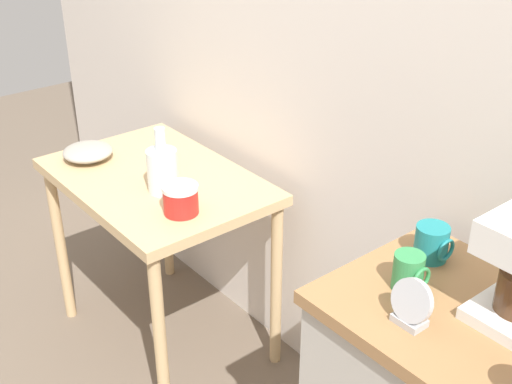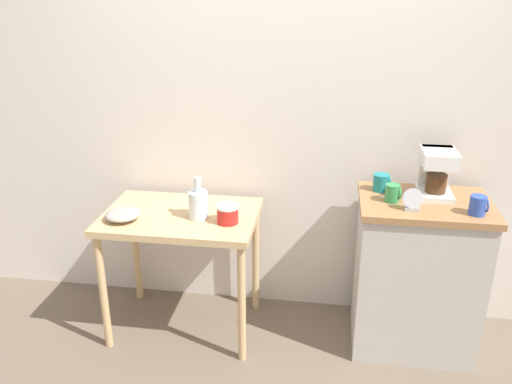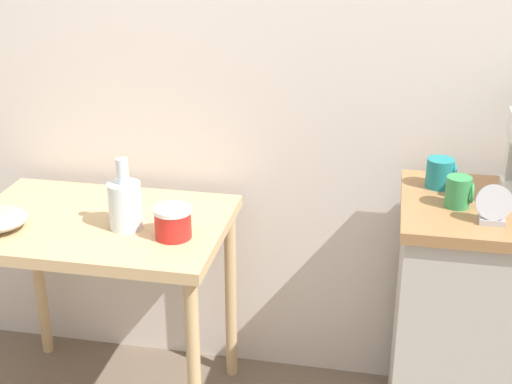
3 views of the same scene
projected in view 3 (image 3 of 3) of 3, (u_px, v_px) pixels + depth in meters
name	position (u px, v px, depth m)	size (l,w,h in m)	color
back_wall	(320.00, 16.00, 2.44)	(4.40, 0.10, 2.80)	silver
wooden_table	(100.00, 246.00, 2.48)	(0.87, 0.60, 0.77)	tan
kitchen_counter	(498.00, 333.00, 2.36)	(0.70, 0.51, 0.91)	#BCB7AD
glass_carafe_vase	(125.00, 204.00, 2.35)	(0.11, 0.11, 0.24)	silver
canister_enamel	(173.00, 222.00, 2.30)	(0.12, 0.12, 0.10)	red
mug_tall_green	(459.00, 192.00, 2.17)	(0.08, 0.08, 0.10)	#338C4C
mug_dark_teal	(441.00, 173.00, 2.32)	(0.09, 0.09, 0.10)	teal
table_clock	(494.00, 206.00, 2.06)	(0.10, 0.05, 0.12)	#B2B5BA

